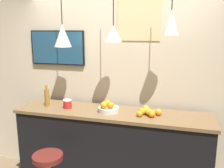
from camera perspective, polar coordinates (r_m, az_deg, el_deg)
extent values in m
cube|color=beige|center=(3.39, 1.80, 1.44)|extent=(8.00, 0.06, 2.90)
cube|color=black|center=(3.33, 0.00, -15.60)|extent=(2.40, 0.53, 1.06)
cube|color=brown|center=(3.11, 0.00, -6.66)|extent=(2.44, 0.57, 0.04)
cylinder|color=#5B1E19|center=(2.98, -14.49, -15.89)|extent=(0.34, 0.34, 0.06)
cylinder|color=beige|center=(3.09, -0.79, -5.86)|extent=(0.25, 0.25, 0.06)
sphere|color=orange|center=(3.03, -0.32, -4.88)|extent=(0.08, 0.08, 0.08)
sphere|color=orange|center=(3.02, -1.88, -4.85)|extent=(0.09, 0.09, 0.09)
sphere|color=orange|center=(3.11, -1.04, -4.36)|extent=(0.08, 0.08, 0.08)
sphere|color=orange|center=(3.04, 8.22, -6.16)|extent=(0.07, 0.07, 0.07)
sphere|color=orange|center=(3.10, 7.73, -5.64)|extent=(0.09, 0.09, 0.09)
sphere|color=orange|center=(2.94, 9.09, -6.76)|extent=(0.08, 0.08, 0.08)
sphere|color=orange|center=(3.03, 7.75, -6.13)|extent=(0.08, 0.08, 0.08)
sphere|color=orange|center=(3.01, 8.44, -6.36)|extent=(0.07, 0.07, 0.07)
sphere|color=orange|center=(3.01, 6.88, -6.20)|extent=(0.08, 0.08, 0.08)
sphere|color=orange|center=(3.02, 10.61, -6.33)|extent=(0.08, 0.08, 0.08)
sphere|color=orange|center=(2.97, 9.14, -6.56)|extent=(0.08, 0.08, 0.08)
sphere|color=orange|center=(2.99, 8.46, -6.41)|extent=(0.08, 0.08, 0.08)
sphere|color=orange|center=(2.94, 6.33, -6.78)|extent=(0.07, 0.07, 0.07)
sphere|color=orange|center=(3.04, 8.22, -6.09)|extent=(0.08, 0.08, 0.08)
cylinder|color=olive|center=(3.39, -14.64, -3.07)|extent=(0.06, 0.06, 0.23)
cylinder|color=olive|center=(3.35, -14.77, -0.68)|extent=(0.03, 0.03, 0.06)
cylinder|color=red|center=(3.27, -10.13, -4.60)|extent=(0.11, 0.11, 0.10)
cylinder|color=white|center=(3.26, -10.17, -3.66)|extent=(0.11, 0.11, 0.01)
cone|color=beige|center=(3.23, -11.23, 10.79)|extent=(0.21, 0.21, 0.28)
sphere|color=#F9EFCC|center=(3.24, -11.14, 8.70)|extent=(0.04, 0.04, 0.04)
cone|color=beige|center=(3.00, 0.31, 11.42)|extent=(0.20, 0.20, 0.19)
sphere|color=#F9EFCC|center=(3.00, 0.31, 10.01)|extent=(0.04, 0.04, 0.04)
cone|color=beige|center=(2.89, 13.36, 13.49)|extent=(0.18, 0.18, 0.27)
sphere|color=#F9EFCC|center=(2.89, 13.25, 11.18)|extent=(0.04, 0.04, 0.04)
cube|color=black|center=(3.60, -12.33, 8.11)|extent=(0.80, 0.04, 0.47)
cube|color=navy|center=(3.58, -12.48, 8.09)|extent=(0.77, 0.01, 0.44)
cube|color=#DBBC84|center=(3.24, 6.13, 15.09)|extent=(0.55, 0.01, 0.60)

